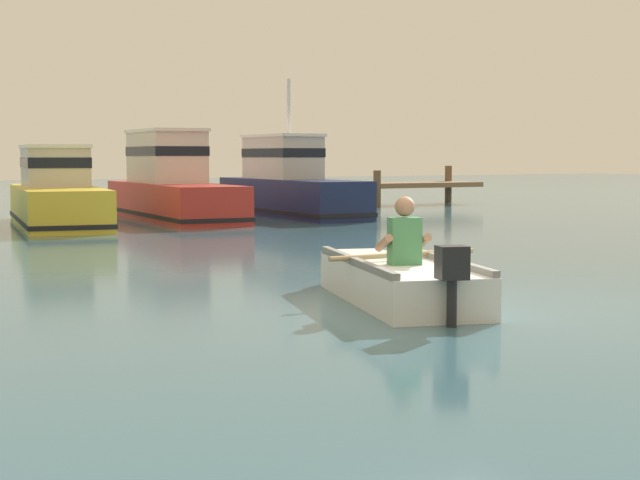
% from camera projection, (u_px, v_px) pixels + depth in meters
% --- Properties ---
extents(ground_plane, '(120.00, 120.00, 0.00)m').
position_uv_depth(ground_plane, '(454.00, 311.00, 10.62)').
color(ground_plane, '#386070').
extents(wooden_dock, '(12.13, 1.64, 1.30)m').
position_uv_depth(wooden_dock, '(315.00, 187.00, 31.67)').
color(wooden_dock, brown).
rests_on(wooden_dock, ground).
extents(rowboat_with_person, '(2.19, 3.68, 1.19)m').
position_uv_depth(rowboat_with_person, '(398.00, 279.00, 11.30)').
color(rowboat_with_person, white).
rests_on(rowboat_with_person, ground).
extents(moored_boat_yellow, '(2.69, 6.37, 1.89)m').
position_uv_depth(moored_boat_yellow, '(57.00, 195.00, 23.62)').
color(moored_boat_yellow, gold).
rests_on(moored_boat_yellow, ground).
extents(moored_boat_red, '(2.18, 6.88, 2.31)m').
position_uv_depth(moored_boat_red, '(171.00, 186.00, 26.01)').
color(moored_boat_red, '#B72D28').
rests_on(moored_boat_red, ground).
extents(moored_boat_navy, '(1.63, 6.17, 3.68)m').
position_uv_depth(moored_boat_navy, '(289.00, 186.00, 27.25)').
color(moored_boat_navy, '#19234C').
rests_on(moored_boat_navy, ground).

